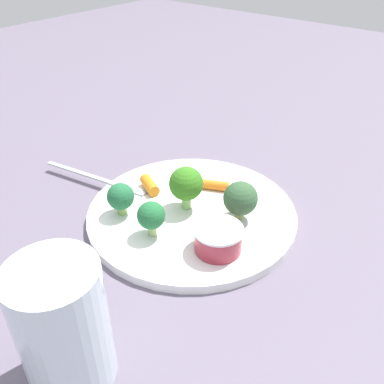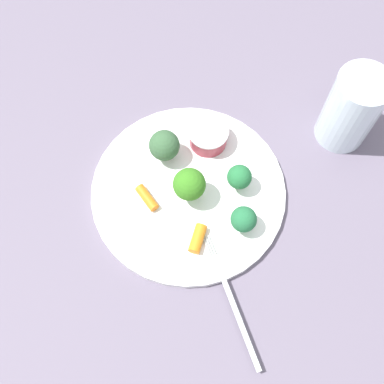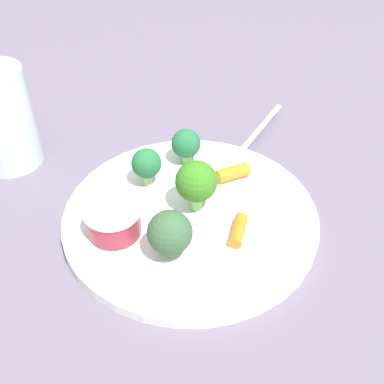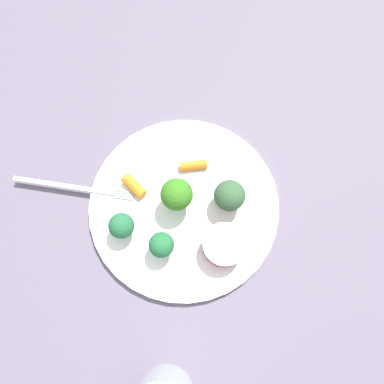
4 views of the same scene
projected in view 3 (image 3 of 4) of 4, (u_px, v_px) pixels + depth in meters
The scene contains 11 objects.
ground_plane at pixel (191, 220), 0.52m from camera, with size 2.40×2.40×0.00m, color #605768.
plate at pixel (190, 216), 0.52m from camera, with size 0.28×0.28×0.01m, color white.
sauce_cup at pixel (113, 221), 0.48m from camera, with size 0.06×0.06×0.03m.
broccoli_floret_0 at pixel (198, 183), 0.49m from camera, with size 0.04×0.04×0.06m.
broccoli_floret_1 at pixel (170, 233), 0.45m from camera, with size 0.04×0.04×0.05m.
broccoli_floret_2 at pixel (146, 164), 0.53m from camera, with size 0.03×0.03×0.05m.
broccoli_floret_3 at pixel (186, 144), 0.57m from camera, with size 0.04×0.04×0.04m.
carrot_stick_0 at pixel (238, 230), 0.48m from camera, with size 0.01×0.01×0.04m, color orange.
carrot_stick_1 at pixel (229, 171), 0.55m from camera, with size 0.02×0.02×0.04m, color orange.
fork at pixel (252, 138), 0.62m from camera, with size 0.04×0.18×0.00m.
drinking_glass at pixel (1, 119), 0.56m from camera, with size 0.08×0.08×0.12m, color silver.
Camera 3 is at (0.24, -0.29, 0.36)m, focal length 44.23 mm.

